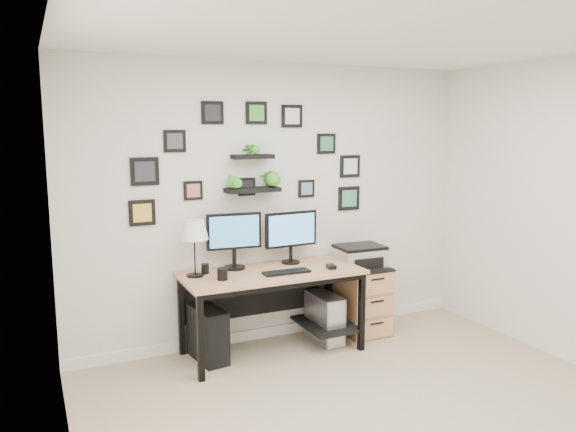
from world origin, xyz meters
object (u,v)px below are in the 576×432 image
monitor_left (234,237)px  table_lamp (194,231)px  pc_tower_grey (325,318)px  mug (222,274)px  monitor_right (291,233)px  file_cabinet (362,299)px  desk (274,283)px  pc_tower_black (208,334)px  printer (360,256)px

monitor_left → table_lamp: monitor_left is taller
pc_tower_grey → mug: bearing=-173.7°
monitor_right → mug: monitor_right is taller
mug → file_cabinet: size_ratio=0.15×
desk → mug: 0.56m
monitor_right → monitor_left: bearing=177.7°
monitor_right → pc_tower_grey: size_ratio=1.14×
table_lamp → pc_tower_black: table_lamp is taller
monitor_left → table_lamp: 0.41m
monitor_left → monitor_right: size_ratio=0.96×
monitor_left → pc_tower_black: bearing=-156.5°
monitor_left → file_cabinet: 1.47m
monitor_left → mug: (-0.22, -0.30, -0.25)m
table_lamp → printer: bearing=-0.7°
desk → monitor_right: monitor_right is taller
printer → pc_tower_black: bearing=-179.3°
monitor_left → pc_tower_grey: bearing=-12.9°
mug → monitor_left: bearing=54.6°
pc_tower_black → file_cabinet: size_ratio=0.69×
monitor_left → table_lamp: (-0.39, -0.09, 0.09)m
mug → printer: size_ratio=0.21×
monitor_right → mug: size_ratio=5.31×
mug → pc_tower_grey: (1.04, 0.11, -0.57)m
file_cabinet → printer: 0.44m
mug → table_lamp: bearing=129.5°
printer → desk: bearing=-175.8°
desk → pc_tower_grey: bearing=-0.8°
mug → pc_tower_black: size_ratio=0.21×
mug → pc_tower_black: mug is taller
pc_tower_black → pc_tower_grey: bearing=-10.4°
file_cabinet → monitor_right: bearing=172.0°
monitor_left → mug: bearing=-125.4°
desk → monitor_left: size_ratio=3.15×
desk → printer: (0.94, 0.07, 0.15)m
desk → monitor_left: (-0.31, 0.18, 0.42)m
desk → mug: size_ratio=16.12×
monitor_left → mug: size_ratio=5.12×
table_lamp → file_cabinet: bearing=-1.0°
mug → pc_tower_grey: 1.19m
monitor_left → printer: monitor_left is taller
monitor_right → pc_tower_grey: (0.27, -0.17, -0.81)m
pc_tower_black → file_cabinet: (1.58, 0.01, 0.10)m
desk → pc_tower_grey: desk is taller
table_lamp → pc_tower_black: 0.91m
table_lamp → pc_tower_grey: (1.21, -0.10, -0.91)m
mug → file_cabinet: bearing=6.9°
desk → table_lamp: (-0.70, 0.09, 0.51)m
monitor_left → monitor_right: monitor_left is taller
pc_tower_grey → printer: printer is taller
desk → pc_tower_grey: size_ratio=3.46×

